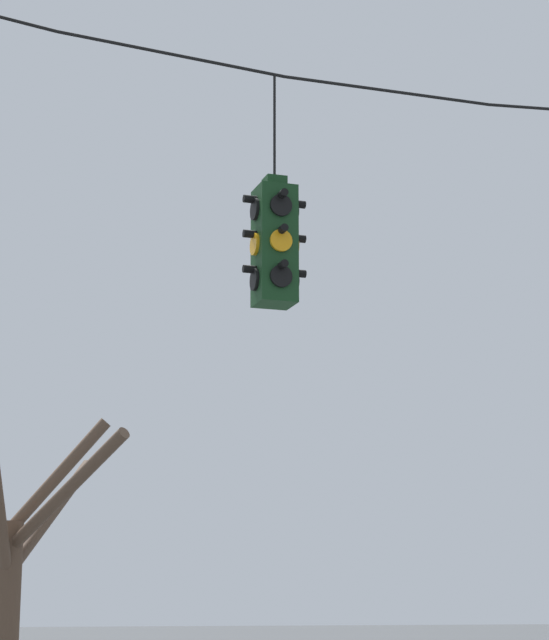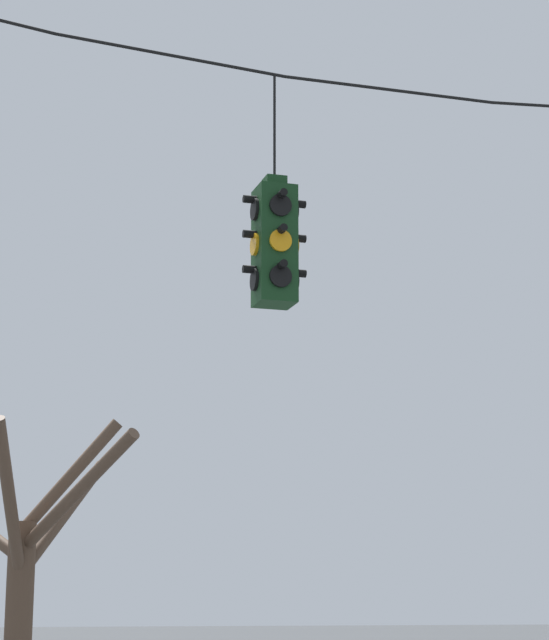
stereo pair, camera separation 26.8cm
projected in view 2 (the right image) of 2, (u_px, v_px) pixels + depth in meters
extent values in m
cylinder|color=black|center=(173.00, 56.00, 11.18)|extent=(2.10, 0.03, 0.16)
cylinder|color=black|center=(391.00, 90.00, 11.76)|extent=(2.10, 0.03, 0.03)
cube|color=#143819|center=(275.00, 246.00, 11.07)|extent=(0.34, 0.34, 1.08)
cube|color=#143819|center=(275.00, 183.00, 11.20)|extent=(0.19, 0.19, 0.10)
cylinder|color=black|center=(275.00, 126.00, 11.32)|extent=(0.02, 0.02, 1.00)
cylinder|color=black|center=(281.00, 205.00, 10.97)|extent=(0.20, 0.03, 0.20)
cylinder|color=black|center=(282.00, 194.00, 10.95)|extent=(0.07, 0.12, 0.07)
cylinder|color=orange|center=(281.00, 240.00, 10.90)|extent=(0.20, 0.03, 0.20)
cylinder|color=black|center=(282.00, 229.00, 10.87)|extent=(0.07, 0.12, 0.07)
cylinder|color=black|center=(281.00, 276.00, 10.82)|extent=(0.20, 0.03, 0.20)
cylinder|color=black|center=(282.00, 265.00, 10.80)|extent=(0.07, 0.12, 0.07)
cylinder|color=black|center=(269.00, 217.00, 11.31)|extent=(0.20, 0.03, 0.20)
cylinder|color=black|center=(267.00, 209.00, 11.38)|extent=(0.07, 0.12, 0.07)
cylinder|color=orange|center=(269.00, 252.00, 11.24)|extent=(0.20, 0.03, 0.20)
cylinder|color=black|center=(267.00, 243.00, 11.30)|extent=(0.07, 0.12, 0.07)
cylinder|color=black|center=(269.00, 286.00, 11.17)|extent=(0.20, 0.03, 0.20)
cylinder|color=black|center=(267.00, 278.00, 11.23)|extent=(0.07, 0.12, 0.07)
cylinder|color=black|center=(255.00, 209.00, 11.09)|extent=(0.03, 0.20, 0.20)
cylinder|color=black|center=(250.00, 199.00, 11.10)|extent=(0.12, 0.07, 0.07)
cylinder|color=orange|center=(254.00, 244.00, 11.02)|extent=(0.03, 0.20, 0.20)
cylinder|color=black|center=(250.00, 234.00, 11.02)|extent=(0.12, 0.07, 0.07)
cylinder|color=black|center=(254.00, 280.00, 10.94)|extent=(0.03, 0.20, 0.20)
cylinder|color=black|center=(249.00, 269.00, 10.95)|extent=(0.12, 0.07, 0.07)
cylinder|color=black|center=(294.00, 213.00, 11.19)|extent=(0.03, 0.20, 0.20)
cylinder|color=black|center=(299.00, 204.00, 11.23)|extent=(0.12, 0.07, 0.07)
cylinder|color=orange|center=(294.00, 248.00, 11.12)|extent=(0.03, 0.20, 0.20)
cylinder|color=black|center=(299.00, 238.00, 11.15)|extent=(0.12, 0.07, 0.07)
cylinder|color=black|center=(294.00, 283.00, 11.05)|extent=(0.03, 0.20, 0.20)
cylinder|color=black|center=(299.00, 273.00, 11.08)|extent=(0.12, 0.07, 0.07)
cylinder|color=brown|center=(18.00, 633.00, 16.34)|extent=(0.37, 0.37, 2.89)
cylinder|color=brown|center=(76.00, 494.00, 15.97)|extent=(1.30, 2.11, 1.49)
cylinder|color=brown|center=(71.00, 476.00, 16.77)|extent=(1.34, 0.60, 1.55)
cylinder|color=brown|center=(10.00, 501.00, 16.03)|extent=(0.69, 1.49, 2.05)
cylinder|color=brown|center=(63.00, 517.00, 17.29)|extent=(1.37, 1.15, 1.69)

